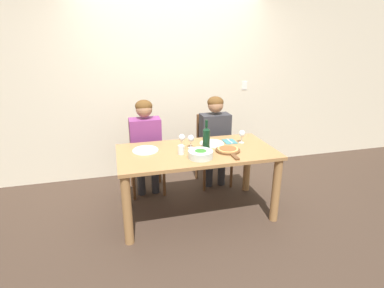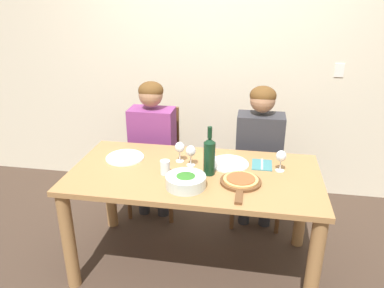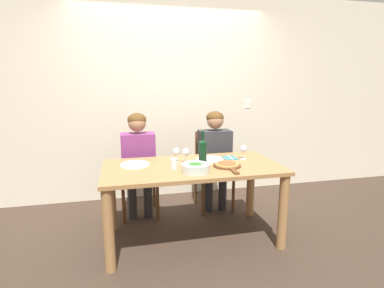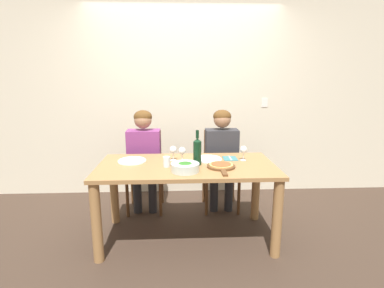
% 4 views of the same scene
% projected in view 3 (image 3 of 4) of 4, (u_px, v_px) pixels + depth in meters
% --- Properties ---
extents(ground_plane, '(40.00, 40.00, 0.00)m').
position_uv_depth(ground_plane, '(192.00, 238.00, 3.05)').
color(ground_plane, '#3D2D23').
extents(back_wall, '(10.00, 0.06, 2.70)m').
position_uv_depth(back_wall, '(170.00, 98.00, 4.00)').
color(back_wall, beige).
rests_on(back_wall, ground).
extents(dining_table, '(1.70, 0.86, 0.77)m').
position_uv_depth(dining_table, '(192.00, 179.00, 2.92)').
color(dining_table, '#9E7042').
rests_on(dining_table, ground).
extents(chair_left, '(0.42, 0.42, 0.95)m').
position_uv_depth(chair_left, '(139.00, 172.00, 3.56)').
color(chair_left, brown).
rests_on(chair_left, ground).
extents(chair_right, '(0.42, 0.42, 0.95)m').
position_uv_depth(chair_right, '(212.00, 167.00, 3.77)').
color(chair_right, brown).
rests_on(chair_right, ground).
extents(person_woman, '(0.47, 0.51, 1.22)m').
position_uv_depth(person_woman, '(138.00, 156.00, 3.41)').
color(person_woman, '#28282D').
rests_on(person_woman, ground).
extents(person_man, '(0.47, 0.51, 1.22)m').
position_uv_depth(person_man, '(215.00, 152.00, 3.61)').
color(person_man, '#28282D').
rests_on(person_man, ground).
extents(wine_bottle, '(0.08, 0.08, 0.34)m').
position_uv_depth(wine_bottle, '(203.00, 151.00, 2.88)').
color(wine_bottle, black).
rests_on(wine_bottle, dining_table).
extents(broccoli_bowl, '(0.25, 0.25, 0.08)m').
position_uv_depth(broccoli_bowl, '(195.00, 168.00, 2.68)').
color(broccoli_bowl, silver).
rests_on(broccoli_bowl, dining_table).
extents(dinner_plate_left, '(0.28, 0.28, 0.02)m').
position_uv_depth(dinner_plate_left, '(135.00, 164.00, 2.89)').
color(dinner_plate_left, white).
rests_on(dinner_plate_left, dining_table).
extents(dinner_plate_right, '(0.28, 0.28, 0.02)m').
position_uv_depth(dinner_plate_right, '(210.00, 159.00, 3.09)').
color(dinner_plate_right, white).
rests_on(dinner_plate_right, dining_table).
extents(pizza_on_board, '(0.26, 0.40, 0.04)m').
position_uv_depth(pizza_on_board, '(227.00, 165.00, 2.85)').
color(pizza_on_board, brown).
rests_on(pizza_on_board, dining_table).
extents(wine_glass_left, '(0.07, 0.07, 0.15)m').
position_uv_depth(wine_glass_left, '(176.00, 152.00, 2.98)').
color(wine_glass_left, silver).
rests_on(wine_glass_left, dining_table).
extents(wine_glass_right, '(0.07, 0.07, 0.15)m').
position_uv_depth(wine_glass_right, '(243.00, 149.00, 3.11)').
color(wine_glass_right, silver).
rests_on(wine_glass_right, dining_table).
extents(wine_glass_centre, '(0.07, 0.07, 0.15)m').
position_uv_depth(wine_glass_centre, '(186.00, 153.00, 2.95)').
color(wine_glass_centre, silver).
rests_on(wine_glass_centre, dining_table).
extents(water_tumbler, '(0.07, 0.07, 0.10)m').
position_uv_depth(water_tumbler, '(174.00, 164.00, 2.78)').
color(water_tumbler, silver).
rests_on(water_tumbler, dining_table).
extents(fork_on_napkin, '(0.14, 0.18, 0.01)m').
position_uv_depth(fork_on_napkin, '(230.00, 158.00, 3.17)').
color(fork_on_napkin, '#387075').
rests_on(fork_on_napkin, dining_table).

